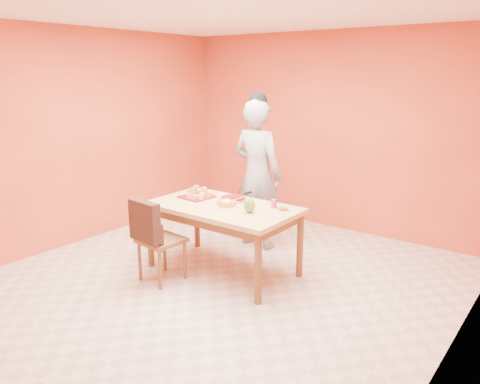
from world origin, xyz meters
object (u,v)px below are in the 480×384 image
Objects in this scene: sponge_cake at (227,203)px; checker_tin at (283,209)px; dining_chair at (160,238)px; magenta_glass at (274,204)px; person at (257,175)px; pastry_platter at (197,197)px; dining_table at (223,214)px; red_dinner_plate at (233,198)px; egg_ornament at (249,205)px.

sponge_cake is 0.61m from checker_tin.
dining_chair reaches higher than magenta_glass.
magenta_glass is at bearing 136.83° from person.
magenta_glass reaches higher than pastry_platter.
pastry_platter is 0.95m from magenta_glass.
dining_table is 0.15m from sponge_cake.
sponge_cake is 2.26× the size of checker_tin.
red_dinner_plate is at bearing 175.63° from checker_tin.
pastry_platter is 0.41m from red_dinner_plate.
dining_table is 0.67m from checker_tin.
red_dinner_plate is at bearing 176.55° from magenta_glass.
magenta_glass reaches higher than dining_table.
dining_table is 0.57m from magenta_glass.
dining_chair is 3.29× the size of red_dinner_plate.
dining_chair is 2.80× the size of pastry_platter.
magenta_glass is at bearing -3.45° from red_dinner_plate.
checker_tin is (0.62, 0.24, 0.11)m from dining_table.
dining_chair is 9.77× the size of checker_tin.
pastry_platter is at bearing -148.51° from red_dinner_plate.
dining_chair is 1.00m from egg_ornament.
dining_chair is 1.25m from magenta_glass.
person is at bearing 71.67° from pastry_platter.
pastry_platter is 0.84m from egg_ornament.
checker_tin is (0.13, -0.02, -0.03)m from magenta_glass.
sponge_cake is (0.06, -0.01, 0.13)m from dining_table.
egg_ornament reaches higher than red_dinner_plate.
magenta_glass is (0.86, 0.84, 0.33)m from dining_chair.
red_dinner_plate is 2.97× the size of checker_tin.
checker_tin reaches higher than pastry_platter.
person reaches higher than pastry_platter.
dining_table is at bearing -159.02° from checker_tin.
sponge_cake is at bearing -63.38° from red_dinner_plate.
pastry_platter is 3.49× the size of checker_tin.
person reaches higher than dining_table.
person is 1.09m from egg_ornament.
checker_tin reaches higher than red_dinner_plate.
dining_chair is at bearing -127.65° from sponge_cake.
magenta_glass reaches higher than sponge_cake.
red_dinner_plate is at bearing 31.49° from pastry_platter.
egg_ornament is (0.83, -0.12, 0.07)m from pastry_platter.
checker_tin is at bearing 141.07° from person.
checker_tin is at bearing 20.98° from dining_table.
person is 8.79× the size of sponge_cake.
pastry_platter is at bearing 170.49° from dining_table.
dining_table is 0.43m from egg_ornament.
dining_chair is at bearing -122.81° from dining_table.
dining_table is 0.32m from red_dinner_plate.
dining_chair is at bearing -138.66° from egg_ornament.
dining_table is 4.93× the size of pastry_platter.
dining_table is 5.81× the size of red_dinner_plate.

